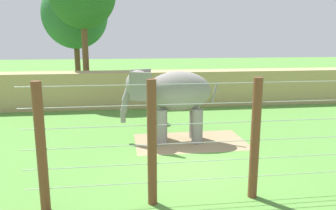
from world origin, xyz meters
TOP-DOWN VIEW (x-y plane):
  - ground_plane at (0.00, 0.00)m, footprint 120.00×120.00m
  - dirt_patch at (0.61, 2.80)m, footprint 4.82×3.02m
  - embankment_wall at (0.00, 10.72)m, footprint 36.00×1.80m
  - elephant at (-0.19, 3.05)m, footprint 4.23×1.81m
  - enrichment_ball at (-0.52, 6.03)m, footprint 0.99×0.99m
  - cable_fence at (-0.04, -2.42)m, footprint 9.67×0.26m
  - tree_far_left at (-5.89, 17.16)m, footprint 5.16×5.16m

SIDE VIEW (x-z plane):
  - ground_plane at x=0.00m, z-range 0.00..0.00m
  - dirt_patch at x=0.61m, z-range 0.00..0.01m
  - enrichment_ball at x=-0.52m, z-range 0.00..0.99m
  - embankment_wall at x=0.00m, z-range 0.00..2.30m
  - cable_fence at x=-0.04m, z-range 0.01..3.44m
  - elephant at x=-0.19m, z-range 0.51..3.64m
  - tree_far_left at x=-5.89m, z-range 1.75..10.72m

